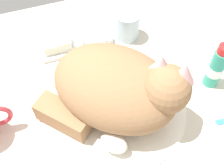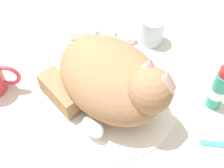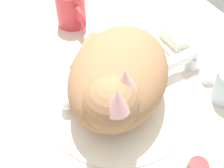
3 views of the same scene
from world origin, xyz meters
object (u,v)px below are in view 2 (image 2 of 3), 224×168
faucet (111,38)px  rinse_cup (152,30)px  cat (113,80)px  soap_bar (82,32)px  toothpaste_bottle (219,89)px

faucet → rinse_cup: rinse_cup is taller
faucet → rinse_cup: bearing=9.3°
faucet → cat: cat is taller
rinse_cup → soap_bar: size_ratio=1.06×
faucet → cat: 20.42cm
faucet → soap_bar: 8.38cm
cat → toothpaste_bottle: (23.22, -0.20, -2.52)cm
soap_bar → toothpaste_bottle: 39.00cm
faucet → cat: (0.68, -19.56, 5.79)cm
rinse_cup → toothpaste_bottle: size_ratio=0.61×
cat → soap_bar: bearing=111.6°
rinse_cup → toothpaste_bottle: toothpaste_bottle is taller
toothpaste_bottle → cat: bearing=179.5°
rinse_cup → soap_bar: rinse_cup is taller
rinse_cup → toothpaste_bottle: bearing=-59.1°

